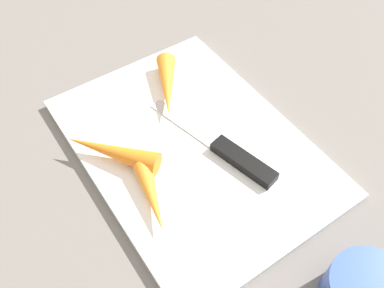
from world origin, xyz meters
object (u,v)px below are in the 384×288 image
carrot_shortest (152,197)px  carrot_medium (167,86)px  cutting_board (192,147)px  knife (235,156)px  carrot_longest (111,151)px

carrot_shortest → carrot_medium: size_ratio=0.83×
cutting_board → knife: knife is taller
carrot_longest → cutting_board: bearing=-148.3°
cutting_board → carrot_medium: size_ratio=3.31×
knife → carrot_shortest: carrot_shortest is taller
carrot_longest → carrot_medium: (-0.06, 0.12, -0.00)m
carrot_medium → carrot_shortest: bearing=-7.7°
knife → carrot_longest: 0.15m
cutting_board → carrot_shortest: size_ratio=3.97×
carrot_shortest → carrot_longest: bearing=-158.0°
carrot_medium → knife: bearing=33.1°
knife → carrot_medium: bearing=-10.5°
cutting_board → knife: size_ratio=1.81×
cutting_board → carrot_longest: bearing=-111.5°
cutting_board → carrot_medium: carrot_medium is taller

